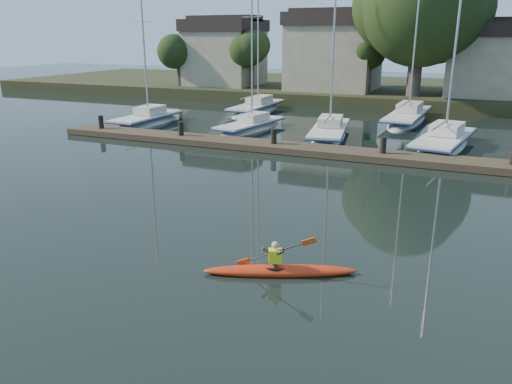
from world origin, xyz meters
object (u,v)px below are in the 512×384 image
at_px(sailboat_0, 147,127).
at_px(sailboat_3, 442,151).
at_px(kayak, 279,269).
at_px(sailboat_2, 329,139).
at_px(sailboat_1, 250,132).
at_px(sailboat_5, 257,114).
at_px(dock, 326,151).
at_px(sailboat_6, 407,124).

xyz_separation_m(sailboat_0, sailboat_3, (20.26, 0.05, -0.01)).
xyz_separation_m(kayak, sailboat_3, (3.02, 18.57, -0.37)).
relative_size(sailboat_2, sailboat_3, 1.04).
distance_m(sailboat_2, sailboat_3, 6.90).
height_order(sailboat_1, sailboat_5, sailboat_5).
bearing_deg(dock, sailboat_1, 142.38).
bearing_deg(sailboat_1, sailboat_6, 49.40).
distance_m(sailboat_0, sailboat_1, 7.89).
relative_size(sailboat_0, sailboat_6, 0.71).
distance_m(sailboat_2, sailboat_6, 8.91).
height_order(kayak, sailboat_0, sailboat_0).
distance_m(dock, sailboat_0, 15.23).
relative_size(sailboat_1, sailboat_3, 0.88).
bearing_deg(dock, sailboat_3, 38.09).
height_order(kayak, sailboat_5, sailboat_5).
height_order(dock, sailboat_6, sailboat_6).
bearing_deg(sailboat_0, sailboat_2, 3.19).
bearing_deg(sailboat_0, sailboat_1, 6.06).
bearing_deg(sailboat_0, sailboat_5, 61.39).
xyz_separation_m(dock, sailboat_1, (-6.71, 5.17, -0.37)).
bearing_deg(sailboat_6, sailboat_1, -136.76).
relative_size(sailboat_2, sailboat_6, 0.86).
xyz_separation_m(kayak, dock, (-2.67, 14.11, 0.04)).
xyz_separation_m(dock, sailboat_5, (-9.68, 13.20, -0.40)).
height_order(dock, sailboat_2, sailboat_2).
distance_m(dock, sailboat_5, 16.37).
height_order(dock, sailboat_1, sailboat_1).
height_order(sailboat_0, sailboat_1, sailboat_1).
height_order(dock, sailboat_3, sailboat_3).
bearing_deg(sailboat_5, sailboat_2, -43.45).
distance_m(dock, sailboat_6, 13.36).
relative_size(sailboat_5, sailboat_6, 0.90).
bearing_deg(sailboat_2, kayak, -87.93).
bearing_deg(kayak, sailboat_6, 66.93).
bearing_deg(sailboat_1, sailboat_3, 5.78).
height_order(dock, sailboat_5, sailboat_5).
xyz_separation_m(sailboat_0, sailboat_6, (17.19, 8.69, 0.00)).
bearing_deg(sailboat_5, sailboat_6, -0.07).
relative_size(kayak, sailboat_1, 0.32).
distance_m(sailboat_5, sailboat_6, 12.30).
bearing_deg(sailboat_2, sailboat_1, 169.29).
distance_m(kayak, sailboat_5, 29.97).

